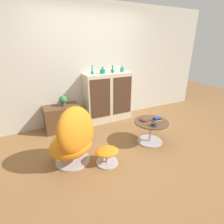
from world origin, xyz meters
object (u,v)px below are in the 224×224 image
object	(u,v)px
sideboard	(108,97)
ottoman	(107,154)
book_stack	(157,119)
teacup	(154,125)
vase_inner_right	(113,70)
coffee_table	(151,129)
vase_inner_left	(103,71)
egg_chair	(74,138)
tv_console	(62,118)
potted_plant	(63,100)
vase_leftmost	(92,72)
bowl	(144,119)
vase_rightmost	(122,70)

from	to	relation	value
sideboard	ottoman	size ratio (longest dim) A/B	3.13
book_stack	ottoman	bearing A→B (deg)	-169.80
ottoman	teacup	size ratio (longest dim) A/B	2.71
ottoman	vase_inner_right	world-z (taller)	vase_inner_right
coffee_table	vase_inner_left	xyz separation A→B (m)	(-0.38, 1.31, 0.93)
sideboard	egg_chair	xyz separation A→B (m)	(-1.19, -1.27, -0.13)
tv_console	potted_plant	size ratio (longest dim) A/B	3.36
potted_plant	vase_leftmost	bearing A→B (deg)	1.59
egg_chair	ottoman	size ratio (longest dim) A/B	2.65
coffee_table	vase_leftmost	world-z (taller)	vase_leftmost
teacup	book_stack	xyz separation A→B (m)	(0.20, 0.15, 0.01)
ottoman	vase_inner_right	size ratio (longest dim) A/B	2.16
bowl	sideboard	bearing A→B (deg)	97.55
sideboard	egg_chair	world-z (taller)	sideboard
ottoman	vase_leftmost	distance (m)	1.87
vase_leftmost	vase_rightmost	bearing A→B (deg)	0.00
egg_chair	vase_inner_right	bearing A→B (deg)	44.30
potted_plant	bowl	xyz separation A→B (m)	(1.21, -1.18, -0.22)
coffee_table	teacup	world-z (taller)	teacup
coffee_table	vase_inner_left	size ratio (longest dim) A/B	4.59
bowl	teacup	bearing A→B (deg)	-85.91
sideboard	vase_inner_right	size ratio (longest dim) A/B	6.75
egg_chair	ottoman	distance (m)	0.56
tv_console	potted_plant	world-z (taller)	potted_plant
vase_inner_right	sideboard	bearing A→B (deg)	-178.15
tv_console	ottoman	distance (m)	1.54
sideboard	coffee_table	world-z (taller)	sideboard
egg_chair	vase_inner_left	world-z (taller)	vase_inner_left
egg_chair	ottoman	xyz separation A→B (m)	(0.43, -0.24, -0.26)
teacup	ottoman	bearing A→B (deg)	-176.62
sideboard	potted_plant	bearing A→B (deg)	-179.18
vase_rightmost	book_stack	xyz separation A→B (m)	(0.01, -1.31, -0.73)
potted_plant	book_stack	world-z (taller)	potted_plant
vase_leftmost	bowl	xyz separation A→B (m)	(0.53, -1.20, -0.75)
ottoman	vase_inner_right	bearing A→B (deg)	60.07
coffee_table	teacup	bearing A→B (deg)	-116.03
egg_chair	book_stack	xyz separation A→B (m)	(1.57, -0.04, 0.02)
vase_inner_left	coffee_table	bearing A→B (deg)	-73.85
vase_inner_right	teacup	world-z (taller)	vase_inner_right
vase_leftmost	ottoman	bearing A→B (deg)	-104.32
vase_inner_right	bowl	distance (m)	1.42
ottoman	vase_inner_left	size ratio (longest dim) A/B	2.65
ottoman	potted_plant	size ratio (longest dim) A/B	1.66
egg_chair	vase_leftmost	distance (m)	1.69
vase_inner_left	bowl	world-z (taller)	vase_inner_left
sideboard	vase_leftmost	world-z (taller)	vase_leftmost
coffee_table	vase_inner_left	bearing A→B (deg)	106.15
potted_plant	bowl	world-z (taller)	potted_plant
coffee_table	potted_plant	bearing A→B (deg)	135.32
ottoman	book_stack	world-z (taller)	book_stack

